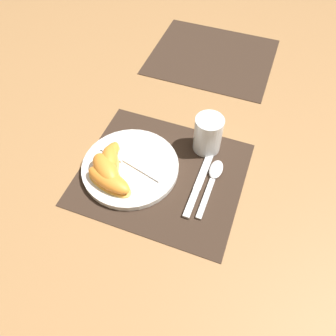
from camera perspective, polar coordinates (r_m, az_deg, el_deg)
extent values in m
plane|color=#A37547|center=(0.84, -1.11, -1.03)|extent=(3.00, 3.00, 0.00)
cube|color=#38281E|center=(0.84, -1.11, -0.95)|extent=(0.41, 0.35, 0.00)
cube|color=#38281E|center=(1.20, 7.66, 18.72)|extent=(0.41, 0.35, 0.00)
cylinder|color=white|center=(0.84, -6.55, 0.17)|extent=(0.25, 0.25, 0.02)
cylinder|color=silver|center=(0.86, 6.98, 5.87)|extent=(0.07, 0.07, 0.10)
cylinder|color=yellow|center=(0.88, 6.80, 4.66)|extent=(0.06, 0.06, 0.05)
cube|color=silver|center=(0.79, 4.09, -6.09)|extent=(0.02, 0.08, 0.01)
cube|color=silver|center=(0.84, 6.30, -0.43)|extent=(0.02, 0.12, 0.01)
cube|color=silver|center=(0.80, 6.58, -5.22)|extent=(0.02, 0.12, 0.01)
ellipsoid|color=silver|center=(0.85, 8.37, -0.23)|extent=(0.03, 0.06, 0.01)
cube|color=silver|center=(0.82, -4.55, -0.25)|extent=(0.11, 0.04, 0.00)
cube|color=silver|center=(0.86, -9.37, 2.65)|extent=(0.07, 0.04, 0.00)
ellipsoid|color=#F7C656|center=(0.85, -10.23, 1.30)|extent=(0.05, 0.11, 0.01)
ellipsoid|color=orange|center=(0.84, -10.36, 1.83)|extent=(0.04, 0.11, 0.03)
ellipsoid|color=#F7C656|center=(0.84, -10.00, 0.58)|extent=(0.08, 0.11, 0.01)
ellipsoid|color=orange|center=(0.83, -10.16, 1.29)|extent=(0.08, 0.10, 0.04)
ellipsoid|color=#F7C656|center=(0.82, -10.62, -0.89)|extent=(0.12, 0.11, 0.01)
ellipsoid|color=orange|center=(0.81, -10.81, -0.14)|extent=(0.11, 0.10, 0.05)
ellipsoid|color=#F7C656|center=(0.81, -10.12, -2.63)|extent=(0.14, 0.08, 0.01)
ellipsoid|color=orange|center=(0.80, -10.26, -2.06)|extent=(0.13, 0.07, 0.04)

